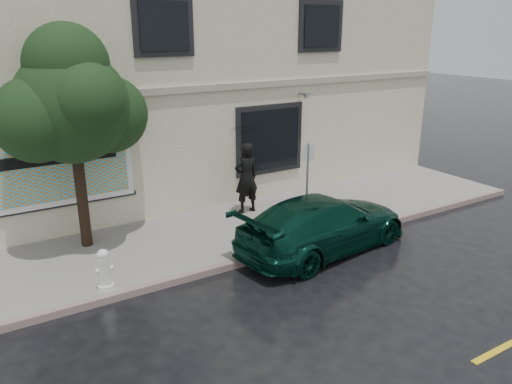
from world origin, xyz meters
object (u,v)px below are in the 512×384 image
pedestrian (246,178)px  car (324,224)px  fire_hydrant (104,269)px  street_tree (72,107)px

pedestrian → car: bearing=97.0°
car → pedestrian: 2.98m
fire_hydrant → pedestrian: bearing=50.2°
pedestrian → fire_hydrant: bearing=24.6°
car → street_tree: 6.37m
street_tree → fire_hydrant: bearing=-95.0°
car → pedestrian: size_ratio=2.31×
pedestrian → fire_hydrant: 5.24m
car → fire_hydrant: bearing=75.6°
pedestrian → street_tree: 5.03m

